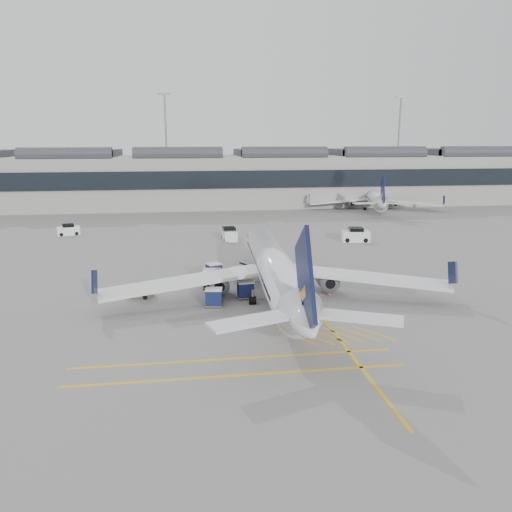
{
  "coord_description": "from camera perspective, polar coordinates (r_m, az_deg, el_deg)",
  "views": [
    {
      "loc": [
        -1.07,
        -41.22,
        14.49
      ],
      "look_at": [
        5.32,
        3.17,
        4.0
      ],
      "focal_mm": 35.0,
      "sensor_mm": 36.0,
      "label": 1
    }
  ],
  "objects": [
    {
      "name": "ground",
      "position": [
        43.7,
        -6.37,
        -6.28
      ],
      "size": [
        220.0,
        220.0,
        0.0
      ],
      "primitive_type": "plane",
      "color": "gray",
      "rests_on": "ground"
    },
    {
      "name": "terminal",
      "position": [
        113.46,
        -7.73,
        8.82
      ],
      "size": [
        200.0,
        20.45,
        12.4
      ],
      "color": "#9E9E99",
      "rests_on": "ground"
    },
    {
      "name": "baggage_cart_d",
      "position": [
        49.9,
        -5.07,
        -2.55
      ],
      "size": [
        1.97,
        1.69,
        1.91
      ],
      "rotation": [
        0.0,
        0.0,
        -0.11
      ],
      "color": "gray",
      "rests_on": "ground"
    },
    {
      "name": "service_van_left",
      "position": [
        82.93,
        -20.65,
        2.79
      ],
      "size": [
        3.67,
        2.53,
        1.72
      ],
      "rotation": [
        0.0,
        0.0,
        0.28
      ],
      "color": "white",
      "rests_on": "ground"
    },
    {
      "name": "safety_cone_engine",
      "position": [
        48.42,
        8.39,
        -4.05
      ],
      "size": [
        0.41,
        0.41,
        0.56
      ],
      "primitive_type": "cone",
      "color": "#F24C0A",
      "rests_on": "ground"
    },
    {
      "name": "service_van_mid",
      "position": [
        73.8,
        -3.11,
        2.5
      ],
      "size": [
        2.19,
        3.89,
        1.92
      ],
      "rotation": [
        0.0,
        0.0,
        1.66
      ],
      "color": "white",
      "rests_on": "ground"
    },
    {
      "name": "pushback_tug",
      "position": [
        48.35,
        -13.1,
        -3.91
      ],
      "size": [
        2.67,
        2.17,
        1.3
      ],
      "rotation": [
        0.0,
        0.0,
        -0.39
      ],
      "color": "#55574A",
      "rests_on": "ground"
    },
    {
      "name": "baggage_cart_c",
      "position": [
        44.52,
        -4.84,
        -4.69
      ],
      "size": [
        1.72,
        1.48,
        1.64
      ],
      "rotation": [
        0.0,
        0.0,
        -0.14
      ],
      "color": "gray",
      "rests_on": "ground"
    },
    {
      "name": "baggage_cart_a",
      "position": [
        53.46,
        -4.84,
        -1.65
      ],
      "size": [
        1.9,
        1.75,
        1.62
      ],
      "rotation": [
        0.0,
        0.0,
        0.38
      ],
      "color": "gray",
      "rests_on": "ground"
    },
    {
      "name": "service_van_right",
      "position": [
        74.1,
        11.32,
        2.34
      ],
      "size": [
        4.24,
        2.63,
        2.03
      ],
      "rotation": [
        0.0,
        0.0,
        -0.17
      ],
      "color": "white",
      "rests_on": "ground"
    },
    {
      "name": "airliner_far",
      "position": [
        109.12,
        13.33,
        6.45
      ],
      "size": [
        27.27,
        30.16,
        8.18
      ],
      "rotation": [
        0.0,
        0.0,
        -0.25
      ],
      "color": "silver",
      "rests_on": "ground"
    },
    {
      "name": "baggage_cart_b",
      "position": [
        46.6,
        -1.2,
        -3.82
      ],
      "size": [
        1.63,
        1.36,
        1.64
      ],
      "rotation": [
        0.0,
        0.0,
        0.05
      ],
      "color": "gray",
      "rests_on": "ground"
    },
    {
      "name": "ramp_agent_a",
      "position": [
        52.27,
        -0.81,
        -2.05
      ],
      "size": [
        0.66,
        0.55,
        1.55
      ],
      "primitive_type": "imported",
      "rotation": [
        0.0,
        0.0,
        0.37
      ],
      "color": "orange",
      "rests_on": "ground"
    },
    {
      "name": "belt_loader",
      "position": [
        52.54,
        -1.06,
        -2.2
      ],
      "size": [
        4.93,
        3.09,
        1.97
      ],
      "rotation": [
        0.0,
        0.0,
        0.4
      ],
      "color": "silver",
      "rests_on": "ground"
    },
    {
      "name": "safety_cone_nose",
      "position": [
        62.14,
        2.18,
        -0.12
      ],
      "size": [
        0.33,
        0.33,
        0.45
      ],
      "primitive_type": "cone",
      "color": "#F24C0A",
      "rests_on": "ground"
    },
    {
      "name": "ramp_agent_b",
      "position": [
        47.27,
        -4.25,
        -3.74
      ],
      "size": [
        0.78,
        0.63,
        1.55
      ],
      "primitive_type": "imported",
      "rotation": [
        0.0,
        0.0,
        3.09
      ],
      "color": "#EC5C0C",
      "rests_on": "ground"
    },
    {
      "name": "airliner_main",
      "position": [
        46.23,
        2.18,
        -1.55
      ],
      "size": [
        32.24,
        35.28,
        9.37
      ],
      "rotation": [
        0.0,
        0.0,
        -0.05
      ],
      "color": "silver",
      "rests_on": "ground"
    },
    {
      "name": "light_masts",
      "position": [
        127.22,
        -8.69,
        13.02
      ],
      "size": [
        113.0,
        0.6,
        25.45
      ],
      "color": "slate",
      "rests_on": "ground"
    },
    {
      "name": "apron_markings",
      "position": [
        54.37,
        3.86,
        -2.32
      ],
      "size": [
        0.25,
        60.0,
        0.01
      ],
      "primitive_type": "cube",
      "color": "gold",
      "rests_on": "ground"
    }
  ]
}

